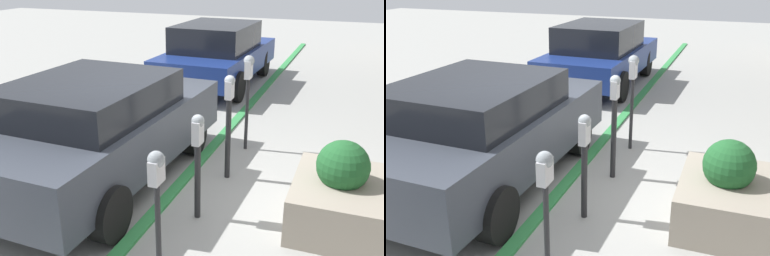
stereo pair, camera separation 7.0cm
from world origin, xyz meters
TOP-DOWN VIEW (x-y plane):
  - ground_plane at (0.00, 0.00)m, footprint 40.00×40.00m
  - curb_strip at (0.00, 0.08)m, footprint 24.50×0.16m
  - parking_meter_nearest at (-1.78, -0.49)m, footprint 0.19×0.16m
  - parking_meter_second at (-0.57, -0.43)m, footprint 0.18×0.15m
  - parking_meter_middle at (0.59, -0.46)m, footprint 0.17×0.15m
  - parking_meter_fourth at (1.71, -0.44)m, footprint 0.20×0.17m
  - planter_box at (-0.12, -2.02)m, footprint 1.42×1.04m
  - parked_car_middle at (-0.11, 1.21)m, footprint 4.23×2.11m
  - parked_car_rear at (5.51, 1.30)m, footprint 4.27×2.01m

SIDE VIEW (x-z plane):
  - ground_plane at x=0.00m, z-range 0.00..0.00m
  - curb_strip at x=0.00m, z-range 0.00..0.04m
  - planter_box at x=-0.12m, z-range -0.15..0.89m
  - parked_car_middle at x=-0.11m, z-range 0.04..1.53m
  - parked_car_rear at x=5.51m, z-range 0.03..1.56m
  - parking_meter_second at x=-0.57m, z-range 0.23..1.54m
  - parking_meter_middle at x=0.59m, z-range 0.23..1.73m
  - parking_meter_nearest at x=-1.78m, z-range 0.35..1.71m
  - parking_meter_fourth at x=1.71m, z-range 0.41..1.97m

